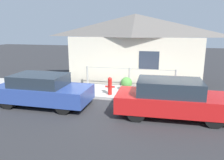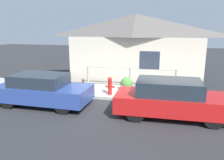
{
  "view_description": "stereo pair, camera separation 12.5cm",
  "coord_description": "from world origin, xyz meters",
  "px_view_note": "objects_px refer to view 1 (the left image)",
  "views": [
    {
      "loc": [
        1.76,
        -9.31,
        3.26
      ],
      "look_at": [
        -0.54,
        0.3,
        0.9
      ],
      "focal_mm": 35.0,
      "sensor_mm": 36.0,
      "label": 1
    },
    {
      "loc": [
        1.88,
        -9.28,
        3.26
      ],
      "look_at": [
        -0.54,
        0.3,
        0.9
      ],
      "focal_mm": 35.0,
      "sensor_mm": 36.0,
      "label": 2
    }
  ],
  "objects_px": {
    "car_left": "(43,90)",
    "car_right": "(172,98)",
    "fire_hydrant": "(110,86)",
    "potted_plant_near_hydrant": "(126,83)"
  },
  "relations": [
    {
      "from": "fire_hydrant",
      "to": "potted_plant_near_hydrant",
      "type": "xyz_separation_m",
      "value": [
        0.64,
        0.92,
        -0.06
      ]
    },
    {
      "from": "car_right",
      "to": "fire_hydrant",
      "type": "xyz_separation_m",
      "value": [
        -2.81,
        1.74,
        -0.13
      ]
    },
    {
      "from": "fire_hydrant",
      "to": "potted_plant_near_hydrant",
      "type": "bearing_deg",
      "value": 55.13
    },
    {
      "from": "car_right",
      "to": "potted_plant_near_hydrant",
      "type": "relative_size",
      "value": 6.19
    },
    {
      "from": "car_right",
      "to": "fire_hydrant",
      "type": "distance_m",
      "value": 3.31
    },
    {
      "from": "car_right",
      "to": "fire_hydrant",
      "type": "relative_size",
      "value": 4.99
    },
    {
      "from": "car_right",
      "to": "potted_plant_near_hydrant",
      "type": "distance_m",
      "value": 3.44
    },
    {
      "from": "car_left",
      "to": "fire_hydrant",
      "type": "distance_m",
      "value": 3.07
    },
    {
      "from": "car_left",
      "to": "car_right",
      "type": "distance_m",
      "value": 5.34
    },
    {
      "from": "car_left",
      "to": "fire_hydrant",
      "type": "height_order",
      "value": "car_left"
    }
  ]
}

